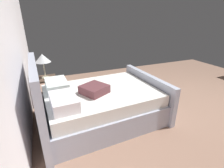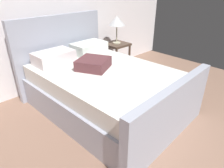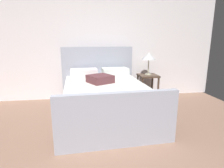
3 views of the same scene
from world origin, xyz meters
name	(u,v)px [view 3 (image 3 of 3)]	position (x,y,z in m)	size (l,w,h in m)	color
wall_back	(84,44)	(0.00, 3.40, 1.30)	(6.52, 0.12, 2.60)	white
bed	(104,97)	(0.34, 2.16, 0.35)	(1.71, 2.26, 1.25)	#9FA5B6
nightstand_right	(148,83)	(1.47, 2.99, 0.40)	(0.44, 0.44, 0.60)	#49372A
table_lamp_right	(149,56)	(1.47, 2.99, 1.03)	(0.32, 0.32, 0.53)	#B7B293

